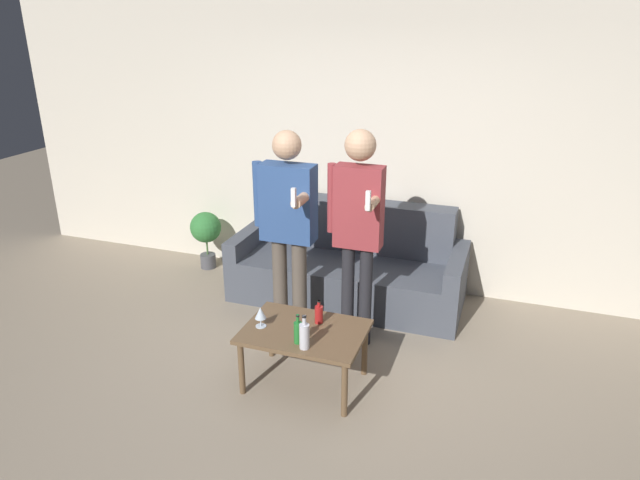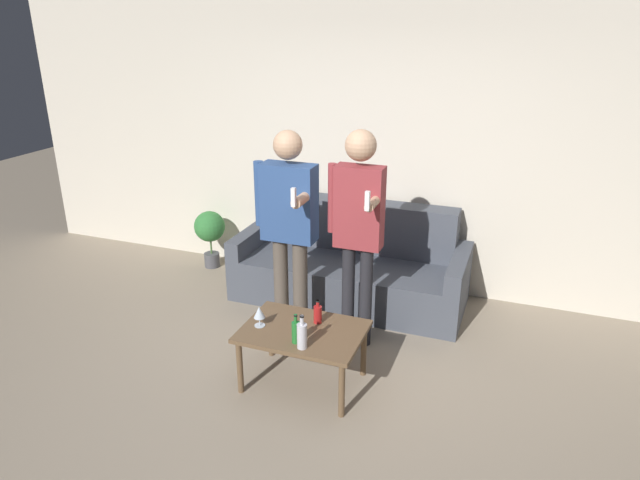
# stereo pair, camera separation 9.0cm
# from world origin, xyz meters

# --- Properties ---
(ground_plane) EXTENTS (16.00, 16.00, 0.00)m
(ground_plane) POSITION_xyz_m (0.00, 0.00, 0.00)
(ground_plane) COLOR gray
(wall_back) EXTENTS (8.00, 0.06, 2.70)m
(wall_back) POSITION_xyz_m (0.00, 2.17, 1.35)
(wall_back) COLOR beige
(wall_back) RESTS_ON ground_plane
(couch) EXTENTS (2.14, 0.86, 0.90)m
(couch) POSITION_xyz_m (-0.16, 1.72, 0.31)
(couch) COLOR #474C56
(couch) RESTS_ON ground_plane
(coffee_table) EXTENTS (0.86, 0.61, 0.45)m
(coffee_table) POSITION_xyz_m (-0.06, 0.27, 0.40)
(coffee_table) COLOR brown
(coffee_table) RESTS_ON ground_plane
(bottle_orange) EXTENTS (0.06, 0.06, 0.21)m
(bottle_orange) POSITION_xyz_m (-0.04, 0.10, 0.53)
(bottle_orange) COLOR #23752D
(bottle_orange) RESTS_ON coffee_table
(bottle_green) EXTENTS (0.07, 0.07, 0.24)m
(bottle_green) POSITION_xyz_m (0.02, 0.05, 0.54)
(bottle_green) COLOR silver
(bottle_green) RESTS_ON coffee_table
(bottle_dark) EXTENTS (0.06, 0.06, 0.18)m
(bottle_dark) POSITION_xyz_m (0.00, 0.40, 0.52)
(bottle_dark) COLOR #B21E1E
(bottle_dark) RESTS_ON coffee_table
(wine_glass_near) EXTENTS (0.08, 0.08, 0.15)m
(wine_glass_near) POSITION_xyz_m (-0.37, 0.21, 0.55)
(wine_glass_near) COLOR silver
(wine_glass_near) RESTS_ON coffee_table
(person_standing_left) EXTENTS (0.52, 0.44, 1.72)m
(person_standing_left) POSITION_xyz_m (-0.46, 0.95, 1.02)
(person_standing_left) COLOR brown
(person_standing_left) RESTS_ON ground_plane
(person_standing_right) EXTENTS (0.43, 0.44, 1.77)m
(person_standing_right) POSITION_xyz_m (0.12, 0.95, 1.08)
(person_standing_right) COLOR #232328
(person_standing_right) RESTS_ON ground_plane
(potted_plant) EXTENTS (0.32, 0.32, 0.62)m
(potted_plant) POSITION_xyz_m (-1.78, 1.88, 0.42)
(potted_plant) COLOR #4C4C51
(potted_plant) RESTS_ON ground_plane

